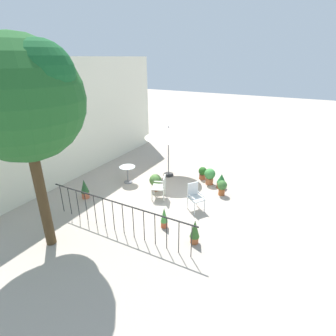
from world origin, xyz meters
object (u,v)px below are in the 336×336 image
potted_plant_5 (85,189)px  potted_plant_7 (155,181)px  patio_chair_1 (161,186)px  potted_plant_4 (222,187)px  potted_plant_2 (221,181)px  patio_umbrella_0 (168,133)px  cafe_table_0 (128,172)px  patio_chair_0 (195,195)px  potted_plant_3 (195,231)px  potted_plant_0 (164,217)px  potted_plant_6 (210,175)px  shade_tree (22,99)px  potted_plant_1 (203,173)px

potted_plant_5 → potted_plant_7: bearing=-48.3°
patio_chair_1 → potted_plant_4: (1.30, -1.94, -0.16)m
potted_plant_4 → potted_plant_2: bearing=19.8°
patio_umbrella_0 → cafe_table_0: bearing=140.5°
patio_chair_0 → potted_plant_3: patio_chair_0 is taller
potted_plant_2 → potted_plant_3: 3.69m
cafe_table_0 → patio_chair_0: 3.34m
potted_plant_7 → potted_plant_0: bearing=-143.2°
potted_plant_4 → potted_plant_6: bearing=47.6°
shade_tree → potted_plant_7: 5.58m
potted_plant_1 → potted_plant_4: (-1.00, -1.17, 0.05)m
patio_chair_1 → potted_plant_0: 1.85m
potted_plant_6 → potted_plant_4: bearing=-132.4°
potted_plant_5 → potted_plant_6: size_ratio=1.08×
potted_plant_5 → potted_plant_2: bearing=-53.0°
patio_chair_1 → potted_plant_6: patio_chair_1 is taller
potted_plant_0 → potted_plant_4: size_ratio=1.15×
shade_tree → cafe_table_0: (4.18, 0.36, -3.50)m
patio_umbrella_0 → potted_plant_3: patio_umbrella_0 is taller
cafe_table_0 → potted_plant_6: cafe_table_0 is taller
patio_chair_1 → potted_plant_5: bearing=118.0°
potted_plant_3 → potted_plant_6: bearing=13.6°
patio_umbrella_0 → potted_plant_1: 2.25m
potted_plant_0 → potted_plant_4: 3.00m
patio_chair_1 → potted_plant_4: 2.34m
cafe_table_0 → patio_chair_1: size_ratio=0.82×
potted_plant_2 → potted_plant_7: size_ratio=0.91×
potted_plant_3 → potted_plant_4: 3.12m
potted_plant_4 → potted_plant_5: 5.16m
shade_tree → patio_umbrella_0: bearing=-8.2°
patio_umbrella_0 → potted_plant_5: 4.03m
potted_plant_5 → potted_plant_6: 4.96m
potted_plant_1 → potted_plant_7: (-1.85, 1.27, 0.08)m
potted_plant_2 → potted_plant_7: 2.64m
patio_umbrella_0 → potted_plant_7: patio_umbrella_0 is taller
potted_plant_3 → potted_plant_5: (0.48, 4.62, -0.01)m
patio_chair_0 → potted_plant_7: 1.99m
potted_plant_7 → patio_umbrella_0: bearing=7.9°
potted_plant_6 → potted_plant_7: potted_plant_6 is taller
potted_plant_4 → cafe_table_0: bearing=101.9°
potted_plant_3 → potted_plant_6: size_ratio=1.10×
patio_chair_1 → potted_plant_1: size_ratio=1.61×
potted_plant_1 → potted_plant_0: bearing=-176.6°
potted_plant_5 → potted_plant_3: bearing=-95.9°
potted_plant_0 → potted_plant_7: potted_plant_0 is taller
potted_plant_2 → potted_plant_6: 0.55m
cafe_table_0 → potted_plant_2: cafe_table_0 is taller
patio_chair_1 → potted_plant_2: size_ratio=1.44×
cafe_table_0 → potted_plant_3: (-2.31, -3.99, -0.10)m
cafe_table_0 → potted_plant_5: potted_plant_5 is taller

